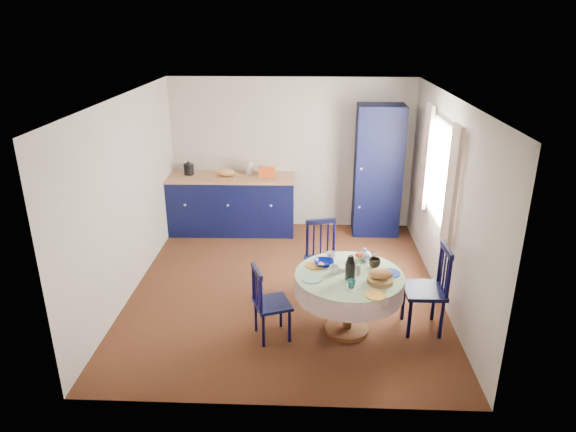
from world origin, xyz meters
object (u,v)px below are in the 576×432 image
(chair_right, at_px, (428,288))
(mug_c, at_px, (375,263))
(chair_far, at_px, (323,259))
(kitchen_counter, at_px, (231,203))
(cobalt_bowl, at_px, (324,263))
(chair_left, at_px, (269,302))
(mug_d, at_px, (331,256))
(mug_a, at_px, (334,269))
(dining_table, at_px, (350,284))
(pantry_cabinet, at_px, (378,171))
(mug_b, at_px, (351,284))

(chair_right, height_order, mug_c, chair_right)
(chair_far, relative_size, chair_right, 0.94)
(kitchen_counter, distance_m, cobalt_bowl, 3.07)
(kitchen_counter, distance_m, chair_left, 3.17)
(chair_far, height_order, mug_d, chair_far)
(mug_a, height_order, mug_c, mug_c)
(dining_table, relative_size, cobalt_bowl, 5.34)
(pantry_cabinet, xyz_separation_m, mug_c, (-0.36, -2.78, -0.28))
(dining_table, bearing_deg, mug_d, 119.33)
(chair_left, bearing_deg, chair_right, -103.04)
(mug_b, bearing_deg, kitchen_counter, 118.66)
(chair_left, height_order, chair_right, chair_right)
(pantry_cabinet, relative_size, chair_left, 2.42)
(dining_table, bearing_deg, chair_left, -170.19)
(chair_left, bearing_deg, pantry_cabinet, -46.88)
(pantry_cabinet, xyz_separation_m, mug_d, (-0.84, -2.62, -0.28))
(chair_far, bearing_deg, chair_left, -135.29)
(dining_table, height_order, mug_d, dining_table)
(mug_b, relative_size, mug_d, 0.86)
(mug_c, bearing_deg, mug_d, 162.13)
(mug_b, bearing_deg, chair_right, 22.94)
(cobalt_bowl, bearing_deg, mug_d, 56.91)
(chair_left, distance_m, cobalt_bowl, 0.78)
(mug_b, relative_size, mug_c, 0.70)
(pantry_cabinet, relative_size, chair_far, 2.16)
(mug_d, bearing_deg, kitchen_counter, 121.50)
(pantry_cabinet, height_order, chair_far, pantry_cabinet)
(kitchen_counter, bearing_deg, chair_far, -54.90)
(mug_c, bearing_deg, chair_far, 129.94)
(pantry_cabinet, xyz_separation_m, chair_right, (0.25, -2.88, -0.53))
(chair_right, distance_m, mug_a, 1.10)
(dining_table, distance_m, cobalt_bowl, 0.39)
(chair_left, xyz_separation_m, chair_right, (1.78, 0.24, 0.08))
(pantry_cabinet, bearing_deg, mug_a, -104.76)
(chair_far, relative_size, mug_b, 10.55)
(mug_d, relative_size, cobalt_bowl, 0.48)
(chair_left, bearing_deg, mug_d, -74.68)
(cobalt_bowl, bearing_deg, mug_a, -59.99)
(chair_far, distance_m, chair_right, 1.40)
(kitchen_counter, height_order, mug_d, kitchen_counter)
(kitchen_counter, bearing_deg, cobalt_bowl, -62.20)
(mug_b, height_order, cobalt_bowl, mug_b)
(kitchen_counter, relative_size, chair_left, 2.46)
(mug_b, height_order, mug_d, mug_d)
(pantry_cabinet, bearing_deg, chair_left, -115.34)
(pantry_cabinet, relative_size, mug_b, 22.75)
(pantry_cabinet, bearing_deg, mug_b, -100.52)
(pantry_cabinet, distance_m, mug_c, 2.81)
(mug_a, relative_size, mug_d, 1.02)
(chair_far, xyz_separation_m, chair_right, (1.16, -0.77, 0.03))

